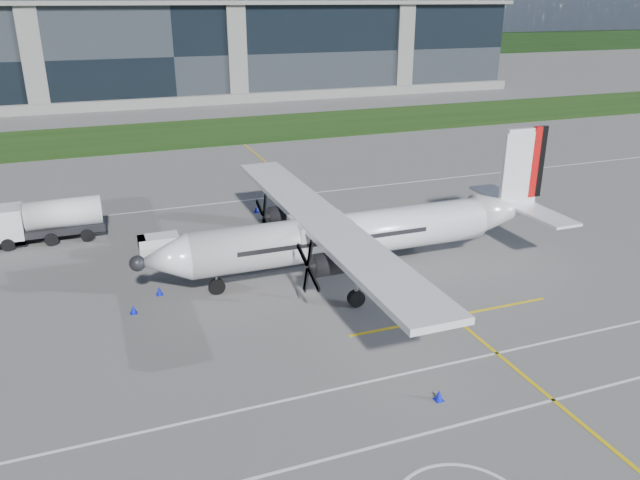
% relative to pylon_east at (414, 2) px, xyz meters
% --- Properties ---
extents(ground, '(400.00, 400.00, 0.00)m').
position_rel_pylon_east_xyz_m(ground, '(-85.00, -110.00, -15.00)').
color(ground, '#5F5D5A').
rests_on(ground, ground).
extents(grass_strip, '(400.00, 18.00, 0.04)m').
position_rel_pylon_east_xyz_m(grass_strip, '(-85.00, -102.00, -14.98)').
color(grass_strip, '#1A3F11').
rests_on(grass_strip, ground).
extents(terminal_building, '(120.00, 20.00, 15.00)m').
position_rel_pylon_east_xyz_m(terminal_building, '(-85.00, -70.00, -7.50)').
color(terminal_building, black).
rests_on(terminal_building, ground).
extents(tree_line, '(400.00, 6.00, 6.00)m').
position_rel_pylon_east_xyz_m(tree_line, '(-85.00, -10.00, -12.00)').
color(tree_line, black).
rests_on(tree_line, ground).
extents(pylon_east, '(9.00, 4.60, 30.00)m').
position_rel_pylon_east_xyz_m(pylon_east, '(0.00, 0.00, 0.00)').
color(pylon_east, gray).
rests_on(pylon_east, ground).
extents(yellow_taxiway_centerline, '(0.20, 70.00, 0.01)m').
position_rel_pylon_east_xyz_m(yellow_taxiway_centerline, '(-82.00, -140.00, -14.99)').
color(yellow_taxiway_centerline, yellow).
rests_on(yellow_taxiway_centerline, ground).
extents(white_lane_line, '(90.00, 0.15, 0.01)m').
position_rel_pylon_east_xyz_m(white_lane_line, '(-85.00, -164.00, -14.99)').
color(white_lane_line, white).
rests_on(white_lane_line, ground).
extents(turboprop_aircraft, '(26.48, 27.47, 8.24)m').
position_rel_pylon_east_xyz_m(turboprop_aircraft, '(-84.38, -148.86, -10.88)').
color(turboprop_aircraft, white).
rests_on(turboprop_aircraft, ground).
extents(fuel_tanker_truck, '(7.76, 2.52, 2.91)m').
position_rel_pylon_east_xyz_m(fuel_tanker_truck, '(-102.97, -136.28, -13.54)').
color(fuel_tanker_truck, silver).
rests_on(fuel_tanker_truck, ground).
extents(baggage_tug, '(2.73, 1.64, 1.64)m').
position_rel_pylon_east_xyz_m(baggage_tug, '(-95.63, -142.50, -14.18)').
color(baggage_tug, silver).
rests_on(baggage_tug, ground).
extents(ground_crew_person, '(0.68, 0.84, 1.81)m').
position_rel_pylon_east_xyz_m(ground_crew_person, '(-92.46, -145.09, -14.10)').
color(ground_crew_person, '#F25907').
rests_on(ground_crew_person, ground).
extents(safety_cone_portwing, '(0.36, 0.36, 0.50)m').
position_rel_pylon_east_xyz_m(safety_cone_portwing, '(-86.56, -162.28, -14.75)').
color(safety_cone_portwing, '#0B15C4').
rests_on(safety_cone_portwing, ground).
extents(safety_cone_stbdwing, '(0.36, 0.36, 0.50)m').
position_rel_pylon_east_xyz_m(safety_cone_stbdwing, '(-87.23, -135.41, -14.75)').
color(safety_cone_stbdwing, '#0B15C4').
rests_on(safety_cone_stbdwing, ground).
extents(safety_cone_nose_stbd, '(0.36, 0.36, 0.50)m').
position_rel_pylon_east_xyz_m(safety_cone_nose_stbd, '(-96.34, -147.81, -14.75)').
color(safety_cone_nose_stbd, '#0B15C4').
rests_on(safety_cone_nose_stbd, ground).
extents(safety_cone_fwd, '(0.36, 0.36, 0.50)m').
position_rel_pylon_east_xyz_m(safety_cone_fwd, '(-97.94, -149.62, -14.75)').
color(safety_cone_fwd, '#0B15C4').
rests_on(safety_cone_fwd, ground).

